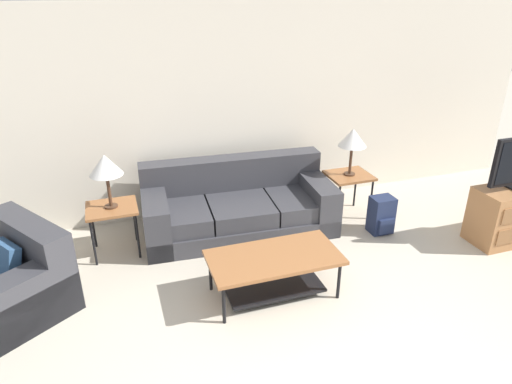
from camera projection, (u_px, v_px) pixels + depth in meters
name	position (u px, v px, depth m)	size (l,w,h in m)	color
wall_back	(227.00, 112.00, 5.69)	(8.82, 0.06, 2.60)	silver
couch	(238.00, 207.00, 5.52)	(2.30, 1.13, 0.82)	#38383D
armchair	(3.00, 285.00, 4.11)	(1.43, 1.44, 0.80)	#38383D
coffee_table	(274.00, 266.00, 4.32)	(1.24, 0.63, 0.43)	#935B33
side_table_left	(112.00, 212.00, 4.93)	(0.54, 0.48, 0.57)	#935B33
side_table_right	(349.00, 179.00, 5.76)	(0.54, 0.48, 0.57)	#935B33
table_lamp_left	(105.00, 166.00, 4.71)	(0.35, 0.35, 0.60)	#472D1E
table_lamp_right	(353.00, 138.00, 5.54)	(0.35, 0.35, 0.60)	#472D1E
backpack	(381.00, 215.00, 5.47)	(0.27, 0.29, 0.46)	#1E2847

